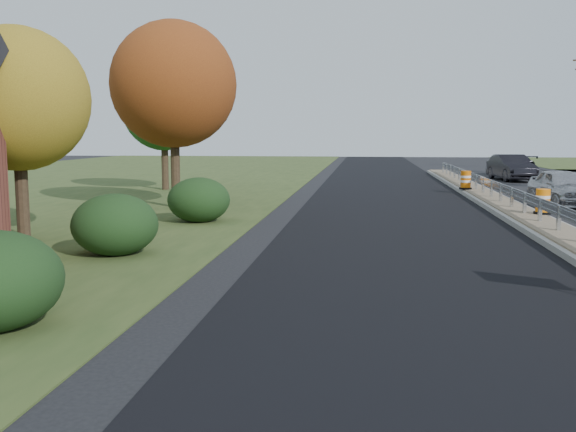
# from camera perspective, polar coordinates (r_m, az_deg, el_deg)

# --- Properties ---
(milled_overlay) EXTENTS (7.20, 120.00, 0.01)m
(milled_overlay) POSITION_cam_1_polar(r_m,az_deg,el_deg) (25.01, 9.32, 0.46)
(milled_overlay) COLOR black
(milled_overlay) RESTS_ON ground
(median) EXTENTS (1.60, 55.00, 0.23)m
(median) POSITION_cam_1_polar(r_m,az_deg,el_deg) (23.62, 20.25, -0.04)
(median) COLOR gray
(median) RESTS_ON ground
(guardrail) EXTENTS (0.10, 46.15, 0.72)m
(guardrail) POSITION_cam_1_polar(r_m,az_deg,el_deg) (24.52, 19.78, 1.68)
(guardrail) COLOR silver
(guardrail) RESTS_ON median
(hedge_mid) EXTENTS (2.09, 2.09, 1.52)m
(hedge_mid) POSITION_cam_1_polar(r_m,az_deg,el_deg) (16.15, -15.12, -0.72)
(hedge_mid) COLOR black
(hedge_mid) RESTS_ON ground
(hedge_north) EXTENTS (2.09, 2.09, 1.52)m
(hedge_north) POSITION_cam_1_polar(r_m,az_deg,el_deg) (21.65, -7.93, 1.44)
(hedge_north) COLOR black
(hedge_north) RESTS_ON ground
(tree_near_yellow) EXTENTS (3.96, 3.96, 5.88)m
(tree_near_yellow) POSITION_cam_1_polar(r_m,az_deg,el_deg) (19.36, -22.95, 9.53)
(tree_near_yellow) COLOR #473523
(tree_near_yellow) RESTS_ON ground
(tree_near_red) EXTENTS (4.95, 4.95, 7.35)m
(tree_near_red) POSITION_cam_1_polar(r_m,az_deg,el_deg) (26.01, -10.14, 11.42)
(tree_near_red) COLOR #473523
(tree_near_red) RESTS_ON ground
(tree_near_back) EXTENTS (4.29, 4.29, 6.37)m
(tree_near_back) POSITION_cam_1_polar(r_m,az_deg,el_deg) (34.49, -10.99, 9.27)
(tree_near_back) COLOR #473523
(tree_near_back) RESTS_ON ground
(barrel_median_mid) EXTENTS (0.58, 0.58, 0.86)m
(barrel_median_mid) POSITION_cam_1_polar(r_m,az_deg,el_deg) (23.52, 21.71, 1.16)
(barrel_median_mid) COLOR black
(barrel_median_mid) RESTS_ON median
(barrel_median_far) EXTENTS (0.62, 0.62, 0.91)m
(barrel_median_far) POSITION_cam_1_polar(r_m,az_deg,el_deg) (32.98, 15.52, 3.07)
(barrel_median_far) COLOR black
(barrel_median_far) RESTS_ON median
(car_silver) EXTENTS (2.18, 4.65, 1.54)m
(car_silver) POSITION_cam_1_polar(r_m,az_deg,el_deg) (28.56, 23.32, 2.34)
(car_silver) COLOR #A6A7AB
(car_silver) RESTS_ON ground
(car_dark_mid) EXTENTS (2.34, 5.17, 1.65)m
(car_dark_mid) POSITION_cam_1_polar(r_m,az_deg,el_deg) (43.43, 19.23, 4.09)
(car_dark_mid) COLOR black
(car_dark_mid) RESTS_ON ground
(car_dark_far) EXTENTS (2.69, 5.48, 1.53)m
(car_dark_far) POSITION_cam_1_polar(r_m,az_deg,el_deg) (48.65, 19.24, 4.32)
(car_dark_far) COLOR black
(car_dark_far) RESTS_ON ground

